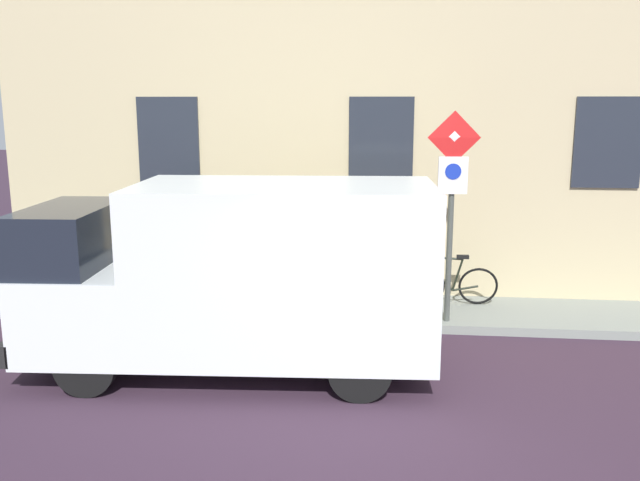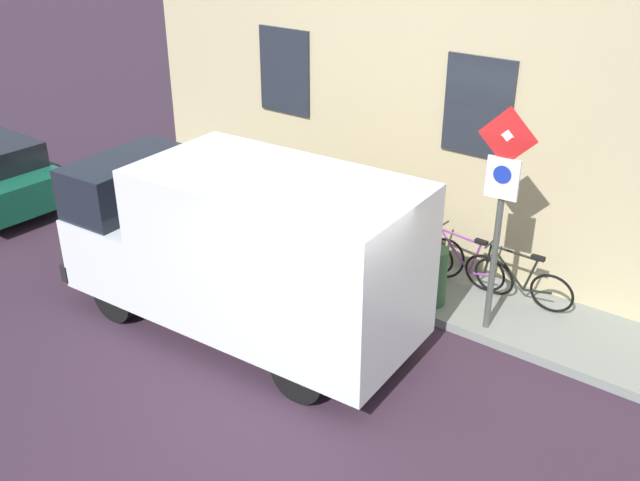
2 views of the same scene
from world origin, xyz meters
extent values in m
plane|color=#352332|center=(0.00, 0.00, 0.00)|extent=(80.00, 80.00, 0.00)
cube|color=gray|center=(3.49, 0.00, 0.07)|extent=(1.69, 15.63, 0.14)
cube|color=#C3B187|center=(4.69, 0.00, 4.46)|extent=(0.70, 13.63, 8.91)
cube|color=#232833|center=(4.32, -3.75, 2.85)|extent=(0.06, 1.10, 1.50)
cube|color=#232833|center=(4.32, 0.00, 2.85)|extent=(0.06, 1.10, 1.50)
cube|color=#232833|center=(4.32, 3.75, 2.85)|extent=(0.06, 1.10, 1.50)
cylinder|color=#474C47|center=(2.90, -1.10, 1.69)|extent=(0.09, 0.09, 3.10)
pyramid|color=silver|center=(2.82, -1.11, 2.99)|extent=(0.08, 0.50, 0.50)
pyramid|color=red|center=(2.83, -1.10, 2.99)|extent=(0.06, 0.56, 0.56)
cube|color=white|center=(2.84, -1.10, 2.44)|extent=(0.07, 0.44, 0.56)
cylinder|color=#1933B2|center=(2.82, -1.10, 2.50)|extent=(0.03, 0.24, 0.24)
cube|color=silver|center=(0.99, 1.15, 1.41)|extent=(2.22, 3.91, 2.18)
cube|color=silver|center=(0.84, 3.75, 0.87)|extent=(2.08, 1.51, 1.10)
cube|color=black|center=(0.83, 3.96, 1.77)|extent=(1.97, 1.09, 0.84)
cube|color=black|center=(0.79, 4.50, 0.50)|extent=(2.01, 0.28, 0.28)
cylinder|color=black|center=(-0.03, 3.46, 0.38)|extent=(0.26, 0.77, 0.76)
cylinder|color=black|center=(1.73, 3.57, 0.38)|extent=(0.26, 0.77, 0.76)
cylinder|color=black|center=(0.17, 0.14, 0.38)|extent=(0.26, 0.77, 0.76)
cylinder|color=black|center=(1.93, 0.24, 0.38)|extent=(0.26, 0.77, 0.76)
torus|color=black|center=(3.77, -0.63, 0.47)|extent=(0.16, 0.66, 0.66)
torus|color=black|center=(3.80, -1.68, 0.47)|extent=(0.16, 0.66, 0.66)
cylinder|color=black|center=(3.78, -0.97, 0.68)|extent=(0.05, 0.60, 0.60)
cylinder|color=black|center=(3.78, -1.04, 0.95)|extent=(0.05, 0.73, 0.07)
cylinder|color=black|center=(3.79, -1.33, 0.66)|extent=(0.04, 0.19, 0.55)
cylinder|color=black|center=(3.79, -1.47, 0.43)|extent=(0.05, 0.43, 0.12)
cylinder|color=black|center=(3.77, -0.66, 0.72)|extent=(0.04, 0.09, 0.50)
cube|color=black|center=(3.79, -1.41, 0.97)|extent=(0.08, 0.20, 0.06)
cylinder|color=#262626|center=(3.77, -0.68, 1.02)|extent=(0.46, 0.04, 0.03)
torus|color=black|center=(3.82, 0.25, 0.47)|extent=(0.22, 0.67, 0.65)
torus|color=black|center=(3.75, -0.79, 0.47)|extent=(0.22, 0.67, 0.65)
cylinder|color=#863A90|center=(3.80, -0.08, 0.68)|extent=(0.08, 0.60, 0.60)
cylinder|color=#863A90|center=(3.79, -0.16, 0.95)|extent=(0.08, 0.73, 0.07)
cylinder|color=#863A90|center=(3.77, -0.45, 0.66)|extent=(0.05, 0.19, 0.55)
cylinder|color=#863A90|center=(3.77, -0.58, 0.43)|extent=(0.06, 0.43, 0.12)
cylinder|color=#863A90|center=(3.82, 0.23, 0.72)|extent=(0.04, 0.09, 0.50)
cube|color=black|center=(3.77, -0.52, 0.97)|extent=(0.09, 0.20, 0.06)
cylinder|color=#262626|center=(3.82, 0.20, 1.02)|extent=(0.46, 0.06, 0.03)
torus|color=black|center=(3.73, 1.14, 0.47)|extent=(0.23, 0.67, 0.66)
torus|color=black|center=(3.84, 0.09, 0.47)|extent=(0.23, 0.67, 0.66)
cylinder|color=#30883F|center=(3.77, 0.80, 0.68)|extent=(0.10, 0.60, 0.60)
cylinder|color=#30883F|center=(3.77, 0.73, 0.95)|extent=(0.11, 0.73, 0.07)
cylinder|color=#30883F|center=(3.80, 0.44, 0.66)|extent=(0.05, 0.19, 0.55)
cylinder|color=#30883F|center=(3.82, 0.30, 0.43)|extent=(0.08, 0.43, 0.12)
cylinder|color=#30883F|center=(3.74, 1.11, 0.72)|extent=(0.04, 0.09, 0.50)
cube|color=black|center=(3.81, 0.37, 0.97)|extent=(0.10, 0.21, 0.06)
cylinder|color=#262626|center=(3.74, 1.09, 1.02)|extent=(0.46, 0.08, 0.03)
cylinder|color=#262B47|center=(3.40, 1.37, 0.56)|extent=(0.16, 0.16, 0.85)
cylinder|color=#262B47|center=(3.26, 1.26, 0.56)|extent=(0.16, 0.16, 0.85)
cube|color=orange|center=(3.33, 1.32, 1.30)|extent=(0.47, 0.46, 0.62)
sphere|color=beige|center=(3.33, 1.32, 1.75)|extent=(0.22, 0.22, 0.22)
cylinder|color=#2D5133|center=(3.00, -0.13, 0.59)|extent=(0.44, 0.44, 0.90)
camera|label=1|loc=(-7.44, -0.18, 3.53)|focal=38.09mm
camera|label=2|loc=(-5.45, -4.43, 5.85)|focal=40.31mm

